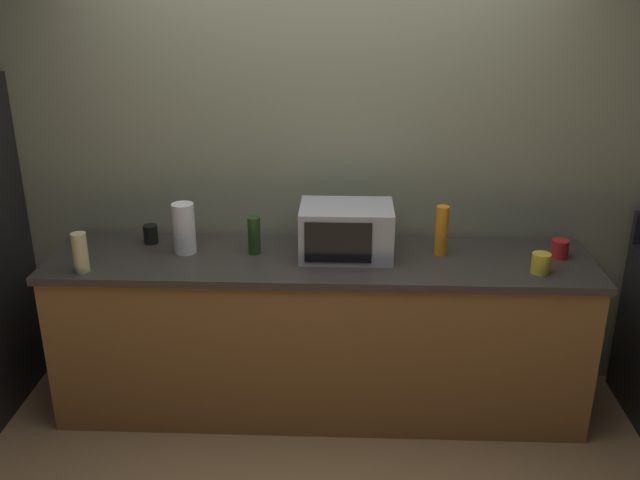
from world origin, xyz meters
TOP-DOWN VIEW (x-y plane):
  - ground_plane at (0.00, 0.00)m, footprint 8.00×8.00m
  - back_wall at (0.00, 0.81)m, footprint 6.40×0.10m
  - counter_run at (0.00, 0.40)m, footprint 2.84×0.64m
  - microwave at (0.13, 0.45)m, footprint 0.48×0.35m
  - paper_towel_roll at (-0.72, 0.45)m, footprint 0.12×0.12m
  - bottle_dish_soap at (0.63, 0.48)m, footprint 0.07×0.07m
  - bottle_wine at (-0.35, 0.45)m, footprint 0.07×0.07m
  - bottle_vinegar at (-1.18, 0.18)m, footprint 0.07×0.07m
  - mug_black at (-0.93, 0.57)m, footprint 0.08×0.08m
  - mug_yellow at (1.10, 0.25)m, footprint 0.09×0.09m
  - mug_red at (1.25, 0.46)m, footprint 0.09×0.09m

SIDE VIEW (x-z plane):
  - ground_plane at x=0.00m, z-range 0.00..0.00m
  - counter_run at x=0.00m, z-range 0.00..0.90m
  - mug_red at x=1.25m, z-range 0.90..0.99m
  - mug_black at x=-0.93m, z-range 0.90..1.00m
  - mug_yellow at x=1.10m, z-range 0.90..1.00m
  - bottle_wine at x=-0.35m, z-range 0.90..1.10m
  - bottle_vinegar at x=-1.18m, z-range 0.90..1.10m
  - bottle_dish_soap at x=0.63m, z-range 0.90..1.17m
  - microwave at x=0.13m, z-range 0.90..1.17m
  - paper_towel_roll at x=-0.72m, z-range 0.90..1.17m
  - back_wall at x=0.00m, z-range 0.00..2.70m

